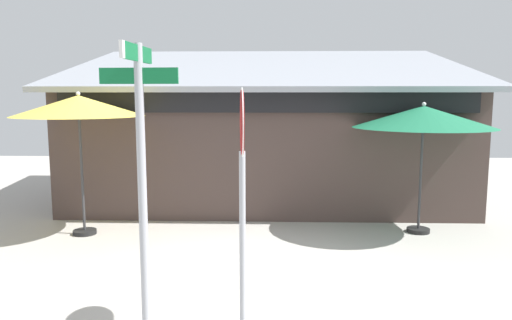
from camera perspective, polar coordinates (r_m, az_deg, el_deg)
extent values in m
cube|color=#ADA8A0|center=(7.26, -0.82, -14.32)|extent=(28.00, 28.00, 0.10)
cube|color=#473833|center=(12.61, 1.34, 2.11)|extent=(9.19, 5.19, 2.88)
cube|color=#999EA8|center=(12.42, 1.36, 10.93)|extent=(9.69, 5.80, 1.30)
cube|color=black|center=(9.90, 1.22, 6.91)|extent=(8.59, 0.16, 0.44)
cylinder|color=#A8AAB2|center=(5.10, -13.26, -4.76)|extent=(0.09, 0.09, 3.18)
cube|color=#116B38|center=(5.00, -13.80, 12.17)|extent=(0.08, 0.80, 0.16)
cube|color=#116B38|center=(4.99, -13.72, 9.65)|extent=(0.80, 0.08, 0.16)
cube|color=white|center=(4.60, -15.58, 12.53)|extent=(0.04, 0.06, 0.16)
cylinder|color=#A8AAB2|center=(5.45, -1.58, -9.81)|extent=(0.07, 0.07, 2.07)
cylinder|color=white|center=(5.20, -1.63, 4.48)|extent=(0.08, 0.74, 0.75)
cylinder|color=red|center=(5.20, -1.63, 4.48)|extent=(0.09, 0.70, 0.70)
cylinder|color=black|center=(9.99, -19.60, -8.03)|extent=(0.44, 0.44, 0.08)
cylinder|color=#333335|center=(9.76, -19.90, -1.66)|extent=(0.05, 0.05, 2.33)
cone|color=#EAD14C|center=(9.64, -20.25, 6.04)|extent=(2.43, 2.43, 0.39)
sphere|color=silver|center=(9.64, -20.32, 7.38)|extent=(0.08, 0.08, 0.08)
cylinder|color=black|center=(10.06, 18.63, -7.88)|extent=(0.44, 0.44, 0.08)
cylinder|color=#333335|center=(9.85, 18.89, -2.19)|extent=(0.05, 0.05, 2.10)
cone|color=#1E724C|center=(9.72, 19.20, 4.86)|extent=(2.67, 2.67, 0.42)
sphere|color=silver|center=(9.71, 19.26, 6.25)|extent=(0.08, 0.08, 0.08)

